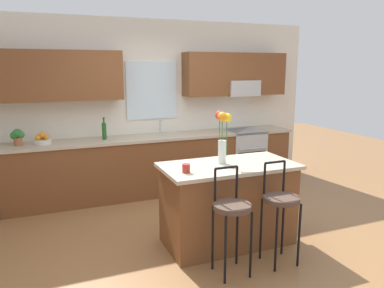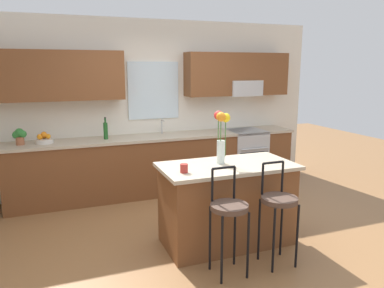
% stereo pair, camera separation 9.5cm
% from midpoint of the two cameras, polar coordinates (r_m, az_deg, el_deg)
% --- Properties ---
extents(ground_plane, '(14.00, 14.00, 0.00)m').
position_cam_midpoint_polar(ground_plane, '(4.57, 0.76, -13.82)').
color(ground_plane, olive).
extents(back_wall_assembly, '(5.60, 0.50, 2.70)m').
position_cam_midpoint_polar(back_wall_assembly, '(6.02, -6.34, 7.30)').
color(back_wall_assembly, silver).
rests_on(back_wall_assembly, ground).
extents(counter_run, '(4.56, 0.64, 0.92)m').
position_cam_midpoint_polar(counter_run, '(5.92, -5.62, -3.06)').
color(counter_run, brown).
rests_on(counter_run, ground).
extents(sink_faucet, '(0.02, 0.13, 0.23)m').
position_cam_midpoint_polar(sink_faucet, '(5.96, -5.31, 2.89)').
color(sink_faucet, '#B7BABC').
rests_on(sink_faucet, counter_run).
extents(oven_range, '(0.60, 0.64, 0.92)m').
position_cam_midpoint_polar(oven_range, '(6.48, 7.38, -1.87)').
color(oven_range, '#B7BABC').
rests_on(oven_range, ground).
extents(kitchen_island, '(1.49, 0.78, 0.92)m').
position_cam_midpoint_polar(kitchen_island, '(4.25, 4.87, -9.06)').
color(kitchen_island, brown).
rests_on(kitchen_island, ground).
extents(bar_stool_near, '(0.36, 0.36, 1.04)m').
position_cam_midpoint_polar(bar_stool_near, '(3.58, 5.34, -10.23)').
color(bar_stool_near, black).
rests_on(bar_stool_near, ground).
extents(bar_stool_middle, '(0.36, 0.36, 1.04)m').
position_cam_midpoint_polar(bar_stool_middle, '(3.85, 12.72, -8.87)').
color(bar_stool_middle, black).
rests_on(bar_stool_middle, ground).
extents(flower_vase, '(0.17, 0.16, 0.58)m').
position_cam_midpoint_polar(flower_vase, '(4.07, 4.03, 1.98)').
color(flower_vase, silver).
rests_on(flower_vase, kitchen_island).
extents(mug_ceramic, '(0.08, 0.08, 0.09)m').
position_cam_midpoint_polar(mug_ceramic, '(3.77, -1.63, -3.74)').
color(mug_ceramic, '#A52D28').
rests_on(mug_ceramic, kitchen_island).
extents(fruit_bowl_oranges, '(0.24, 0.24, 0.16)m').
position_cam_midpoint_polar(fruit_bowl_oranges, '(5.59, -22.39, 0.58)').
color(fruit_bowl_oranges, silver).
rests_on(fruit_bowl_oranges, counter_run).
extents(bottle_olive_oil, '(0.06, 0.06, 0.33)m').
position_cam_midpoint_polar(bottle_olive_oil, '(5.63, -13.77, 2.00)').
color(bottle_olive_oil, '#1E5923').
rests_on(bottle_olive_oil, counter_run).
extents(potted_plant_small, '(0.19, 0.13, 0.23)m').
position_cam_midpoint_polar(potted_plant_small, '(5.59, -25.60, 1.10)').
color(potted_plant_small, '#9E5B3D').
rests_on(potted_plant_small, counter_run).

